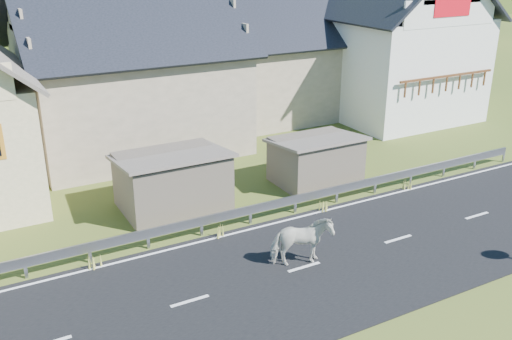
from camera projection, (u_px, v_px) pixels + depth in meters
ground at (304, 268)px, 18.53m from camera, size 160.00×160.00×0.00m
road at (304, 268)px, 18.52m from camera, size 60.00×7.00×0.04m
lane_markings at (304, 267)px, 18.51m from camera, size 60.00×6.60×0.01m
guardrail at (250, 210)px, 21.34m from camera, size 28.10×0.09×0.75m
shed_left at (172, 182)px, 22.55m from camera, size 4.30×3.30×2.40m
shed_right at (316, 161)px, 25.09m from camera, size 3.80×2.90×2.20m
house_stone_a at (127, 57)px, 28.68m from camera, size 10.80×9.80×8.90m
house_stone_b at (277, 45)px, 34.93m from camera, size 9.80×8.80×8.10m
house_white at (386, 30)px, 34.87m from camera, size 8.80×10.80×9.70m
horse at (302, 242)px, 18.39m from camera, size 1.37×2.13×1.66m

